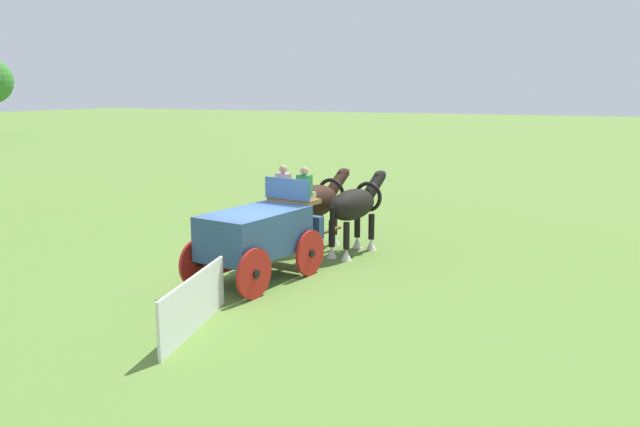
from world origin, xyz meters
TOP-DOWN VIEW (x-y plane):
  - ground_plane at (0.00, 0.00)m, footprint 220.00×220.00m
  - show_wagon at (0.16, -0.02)m, footprint 5.79×2.25m
  - draft_horse_near at (3.79, 0.16)m, footprint 3.07×1.20m
  - draft_horse_off at (3.64, -1.13)m, footprint 3.09×1.14m
  - sponsor_banner at (-3.40, -0.68)m, footprint 3.11×0.85m

SIDE VIEW (x-z plane):
  - ground_plane at x=0.00m, z-range 0.00..0.00m
  - sponsor_banner at x=-3.40m, z-range 0.00..1.10m
  - show_wagon at x=0.16m, z-range -0.16..2.55m
  - draft_horse_near at x=3.79m, z-range 0.25..2.48m
  - draft_horse_off at x=3.64m, z-range 0.25..2.50m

